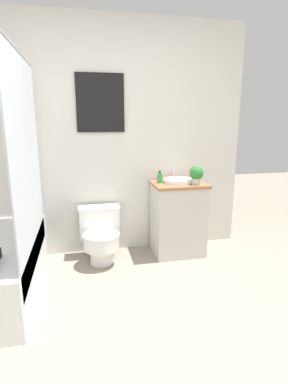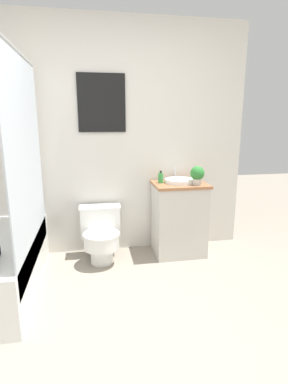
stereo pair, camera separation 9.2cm
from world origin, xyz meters
name	(u,v)px [view 1 (the left image)]	position (x,y,z in m)	size (l,w,h in m)	color
ground_plane	(120,378)	(0.00, 0.00, 0.00)	(12.00, 12.00, 0.00)	gray
wall_back	(96,140)	(0.00, 1.83, 1.26)	(3.29, 0.07, 2.50)	silver
shower_area	(4,261)	(-0.85, 1.10, 0.29)	(0.57, 1.42, 1.98)	white
toilet	(101,234)	(0.00, 1.55, 0.29)	(0.44, 0.51, 0.56)	white
vanity	(178,218)	(0.86, 1.57, 0.40)	(0.57, 0.46, 0.81)	beige
sink	(178,181)	(0.86, 1.59, 0.83)	(0.32, 0.36, 0.13)	white
soap_bottle	(160,178)	(0.66, 1.61, 0.86)	(0.06, 0.06, 0.13)	green
potted_plant	(196,174)	(1.01, 1.46, 0.91)	(0.15, 0.15, 0.19)	beige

